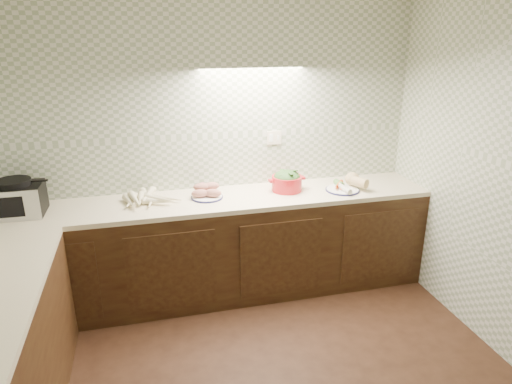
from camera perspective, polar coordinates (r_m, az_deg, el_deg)
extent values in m
cube|color=gray|center=(3.96, -5.35, 6.02)|extent=(3.60, 0.05, 2.60)
cube|color=beige|center=(4.09, 2.29, 6.80)|extent=(0.13, 0.01, 0.12)
cube|color=black|center=(4.01, -4.32, -7.06)|extent=(3.60, 0.60, 0.86)
cube|color=beige|center=(3.83, -4.50, -1.05)|extent=(3.60, 0.60, 0.04)
cube|color=black|center=(3.89, -27.77, -0.88)|extent=(0.39, 0.30, 0.23)
cube|color=#B4B4B9|center=(3.75, -28.29, -1.67)|extent=(0.39, 0.02, 0.23)
cube|color=black|center=(3.75, -28.29, -1.67)|extent=(0.25, 0.01, 0.16)
cylinder|color=black|center=(3.85, -28.10, 1.05)|extent=(0.26, 0.26, 0.04)
cone|color=#F8F2C5|center=(3.75, -13.50, -1.26)|extent=(0.05, 0.22, 0.05)
cone|color=#F8F2C5|center=(3.92, -12.86, -0.27)|extent=(0.08, 0.26, 0.05)
cone|color=#F8F2C5|center=(3.86, -11.22, -0.50)|extent=(0.17, 0.20, 0.05)
cone|color=#F8F2C5|center=(3.72, -13.95, -1.46)|extent=(0.06, 0.25, 0.06)
cone|color=#F8F2C5|center=(3.81, -13.67, -0.92)|extent=(0.17, 0.23, 0.05)
cone|color=#F8F2C5|center=(3.81, -11.60, -0.79)|extent=(0.16, 0.21, 0.05)
cone|color=#F8F2C5|center=(3.81, -14.20, -0.97)|extent=(0.14, 0.24, 0.05)
cone|color=#F8F2C5|center=(3.89, -13.79, -0.55)|extent=(0.25, 0.16, 0.05)
cone|color=#F8F2C5|center=(3.81, -10.84, -0.40)|extent=(0.24, 0.20, 0.05)
cone|color=#F8F2C5|center=(3.80, -13.56, -0.53)|extent=(0.05, 0.27, 0.05)
cone|color=#F8F2C5|center=(3.90, -14.47, -0.19)|extent=(0.27, 0.21, 0.06)
cone|color=#F8F2C5|center=(3.76, -13.01, -0.92)|extent=(0.05, 0.24, 0.05)
cylinder|color=#171746|center=(3.84, -6.14, -0.65)|extent=(0.27, 0.27, 0.01)
cylinder|color=white|center=(3.84, -6.14, -0.62)|extent=(0.25, 0.25, 0.02)
ellipsoid|color=#BD7563|center=(3.80, -7.00, -0.17)|extent=(0.15, 0.09, 0.07)
ellipsoid|color=#BD7563|center=(3.80, -5.42, -0.13)|extent=(0.15, 0.09, 0.07)
ellipsoid|color=#BD7563|center=(3.87, -6.21, 0.21)|extent=(0.15, 0.09, 0.07)
ellipsoid|color=#BD7563|center=(3.83, -6.78, 0.62)|extent=(0.15, 0.09, 0.07)
ellipsoid|color=#BD7563|center=(3.85, -5.66, 0.73)|extent=(0.15, 0.09, 0.07)
cylinder|color=black|center=(3.94, -6.50, 0.19)|extent=(0.13, 0.13, 0.05)
sphere|color=maroon|center=(3.93, -6.71, 0.71)|extent=(0.07, 0.07, 0.07)
sphere|color=white|center=(3.94, -6.16, 0.68)|extent=(0.04, 0.04, 0.04)
cylinder|color=red|center=(3.98, 3.87, 1.09)|extent=(0.28, 0.28, 0.13)
cube|color=red|center=(3.92, 1.88, 1.40)|extent=(0.04, 0.06, 0.02)
cube|color=red|center=(4.02, 5.84, 1.78)|extent=(0.04, 0.06, 0.02)
ellipsoid|color=#3B6D2B|center=(3.96, 3.89, 1.81)|extent=(0.24, 0.24, 0.13)
cylinder|color=#171746|center=(4.06, 10.76, 0.26)|extent=(0.30, 0.30, 0.01)
cylinder|color=white|center=(4.06, 10.76, 0.29)|extent=(0.28, 0.28, 0.02)
cone|color=#C64117|center=(4.04, 10.52, 0.59)|extent=(0.12, 0.16, 0.03)
cone|color=#C64117|center=(4.07, 10.63, 0.72)|extent=(0.07, 0.17, 0.03)
cone|color=#C64117|center=(4.06, 10.18, 0.70)|extent=(0.13, 0.15, 0.03)
cone|color=#C64117|center=(4.03, 9.98, 0.84)|extent=(0.14, 0.15, 0.03)
cylinder|color=beige|center=(3.99, 11.00, 0.42)|extent=(0.06, 0.19, 0.05)
cylinder|color=#457330|center=(4.12, 10.31, 1.09)|extent=(0.06, 0.12, 0.05)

